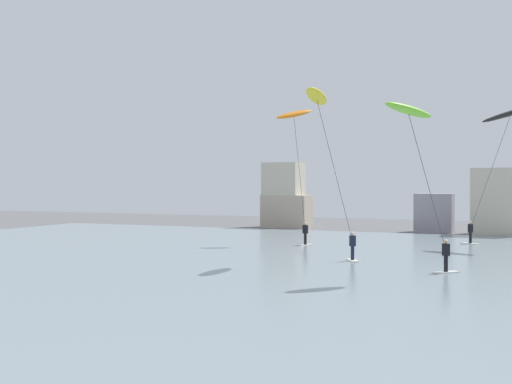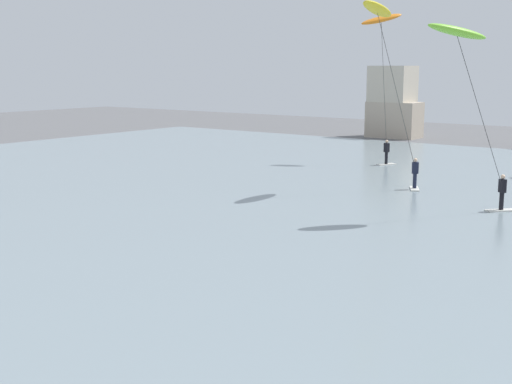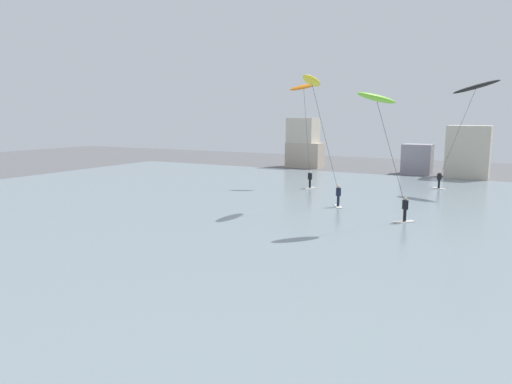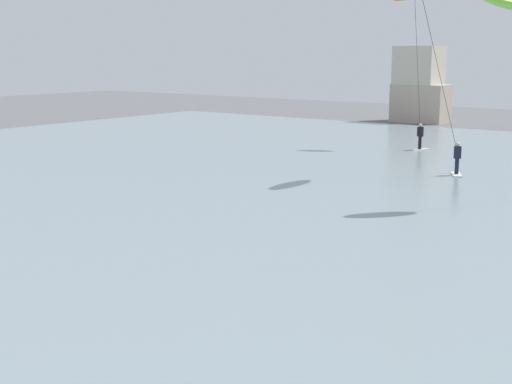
{
  "view_description": "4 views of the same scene",
  "coord_description": "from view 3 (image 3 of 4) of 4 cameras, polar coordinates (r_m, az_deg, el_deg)",
  "views": [
    {
      "loc": [
        4.44,
        -0.05,
        4.52
      ],
      "look_at": [
        -2.64,
        16.41,
        4.27
      ],
      "focal_mm": 45.23,
      "sensor_mm": 36.0,
      "label": 1
    },
    {
      "loc": [
        10.08,
        1.72,
        6.42
      ],
      "look_at": [
        -2.13,
        17.96,
        2.78
      ],
      "focal_mm": 48.87,
      "sensor_mm": 36.0,
      "label": 2
    },
    {
      "loc": [
        6.62,
        1.87,
        6.84
      ],
      "look_at": [
        0.18,
        13.56,
        4.71
      ],
      "focal_mm": 33.51,
      "sensor_mm": 36.0,
      "label": 3
    },
    {
      "loc": [
        8.57,
        1.11,
        6.15
      ],
      "look_at": [
        -1.99,
        15.14,
        2.75
      ],
      "focal_mm": 51.25,
      "sensor_mm": 36.0,
      "label": 4
    }
  ],
  "objects": [
    {
      "name": "water_bay",
      "position": [
        30.79,
        15.76,
        -4.01
      ],
      "size": [
        84.0,
        52.0,
        0.1
      ],
      "primitive_type": "cube",
      "color": "gray",
      "rests_on": "ground"
    },
    {
      "name": "far_shore_buildings",
      "position": [
        58.41,
        24.02,
        4.53
      ],
      "size": [
        38.49,
        6.21,
        6.96
      ],
      "color": "beige",
      "rests_on": "ground"
    },
    {
      "name": "kitesurfer_black",
      "position": [
        45.76,
        24.53,
        10.66
      ],
      "size": [
        5.45,
        3.07,
        9.92
      ],
      "color": "silver",
      "rests_on": "water_bay"
    },
    {
      "name": "kitesurfer_orange",
      "position": [
        46.24,
        5.81,
        11.0
      ],
      "size": [
        3.16,
        3.19,
        10.05
      ],
      "color": "silver",
      "rests_on": "water_bay"
    },
    {
      "name": "kitesurfer_yellow",
      "position": [
        34.73,
        7.05,
        11.46
      ],
      "size": [
        2.68,
        3.96,
        9.64
      ],
      "color": "silver",
      "rests_on": "water_bay"
    },
    {
      "name": "kitesurfer_lime",
      "position": [
        29.28,
        14.67,
        8.97
      ],
      "size": [
        3.17,
        4.76,
        8.2
      ],
      "color": "silver",
      "rests_on": "water_bay"
    }
  ]
}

